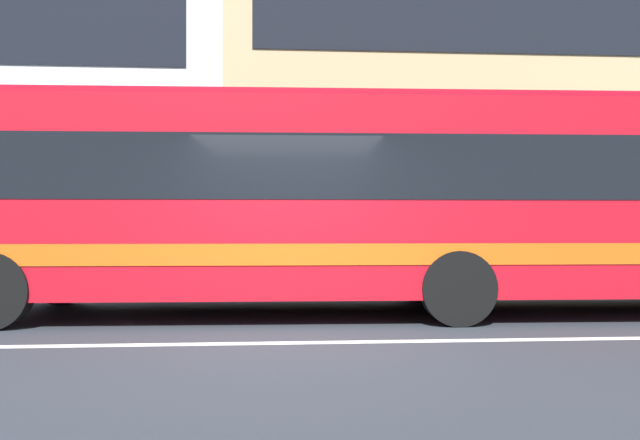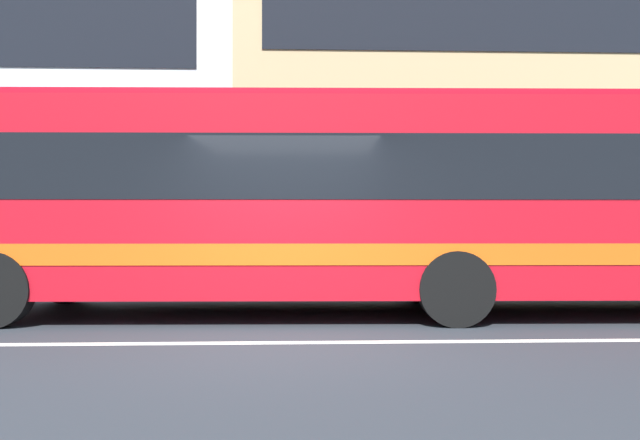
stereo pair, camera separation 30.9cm
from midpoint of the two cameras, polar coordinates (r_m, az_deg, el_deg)
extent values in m
plane|color=#2A2F37|center=(7.19, -2.24, -11.24)|extent=(160.00, 160.00, 0.00)
cube|color=silver|center=(7.19, -2.24, -11.21)|extent=(60.00, 0.16, 0.01)
cube|color=#285229|center=(13.31, 13.37, -4.06)|extent=(13.73, 1.10, 0.94)
cube|color=tan|center=(24.63, 19.30, 11.96)|extent=(20.96, 9.66, 13.07)
cube|color=black|center=(20.60, 24.46, 17.40)|extent=(19.28, 0.04, 2.61)
cube|color=red|center=(9.40, 6.96, 1.78)|extent=(12.54, 2.88, 2.70)
cube|color=black|center=(9.42, 6.96, 4.24)|extent=(11.80, 2.88, 0.86)
cube|color=#EA5913|center=(9.41, 6.97, -2.74)|extent=(12.29, 2.89, 0.28)
cube|color=red|center=(9.55, 6.96, 10.25)|extent=(12.04, 2.45, 0.12)
cylinder|color=black|center=(11.27, -21.52, -4.62)|extent=(1.01, 0.30, 1.00)
cylinder|color=black|center=(8.41, 13.43, -6.16)|extent=(1.01, 0.30, 1.00)
cylinder|color=black|center=(10.74, 10.27, -4.85)|extent=(1.01, 0.30, 1.00)
camera|label=1|loc=(0.15, -89.06, 0.00)|focal=34.76mm
camera|label=2|loc=(0.15, 90.94, 0.00)|focal=34.76mm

